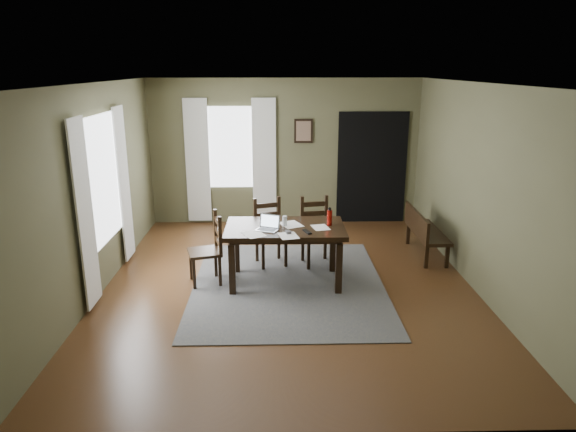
{
  "coord_description": "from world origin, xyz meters",
  "views": [
    {
      "loc": [
        -0.17,
        -6.53,
        2.9
      ],
      "look_at": [
        0.0,
        0.3,
        0.9
      ],
      "focal_mm": 32.0,
      "sensor_mm": 36.0,
      "label": 1
    }
  ],
  "objects_px": {
    "chair_end": "(208,250)",
    "water_bottle": "(330,217)",
    "chair_back_left": "(270,233)",
    "chair_back_right": "(316,232)",
    "dining_table": "(285,233)",
    "bench": "(423,229)",
    "laptop": "(268,226)"
  },
  "relations": [
    {
      "from": "chair_back_left",
      "to": "water_bottle",
      "type": "height_order",
      "value": "water_bottle"
    },
    {
      "from": "chair_back_left",
      "to": "chair_back_right",
      "type": "distance_m",
      "value": 0.7
    },
    {
      "from": "chair_back_left",
      "to": "chair_back_right",
      "type": "height_order",
      "value": "chair_back_right"
    },
    {
      "from": "chair_end",
      "to": "water_bottle",
      "type": "xyz_separation_m",
      "value": [
        1.66,
        0.03,
        0.44
      ]
    },
    {
      "from": "chair_end",
      "to": "laptop",
      "type": "xyz_separation_m",
      "value": [
        0.83,
        -0.15,
        0.38
      ]
    },
    {
      "from": "dining_table",
      "to": "bench",
      "type": "xyz_separation_m",
      "value": [
        2.2,
        1.02,
        -0.29
      ]
    },
    {
      "from": "chair_back_right",
      "to": "chair_end",
      "type": "bearing_deg",
      "value": -166.73
    },
    {
      "from": "dining_table",
      "to": "chair_back_left",
      "type": "height_order",
      "value": "chair_back_left"
    },
    {
      "from": "chair_back_left",
      "to": "water_bottle",
      "type": "distance_m",
      "value": 1.15
    },
    {
      "from": "chair_back_left",
      "to": "water_bottle",
      "type": "xyz_separation_m",
      "value": [
        0.82,
        -0.68,
        0.44
      ]
    },
    {
      "from": "dining_table",
      "to": "water_bottle",
      "type": "distance_m",
      "value": 0.64
    },
    {
      "from": "dining_table",
      "to": "bench",
      "type": "height_order",
      "value": "dining_table"
    },
    {
      "from": "chair_end",
      "to": "chair_back_left",
      "type": "relative_size",
      "value": 0.99
    },
    {
      "from": "chair_back_left",
      "to": "bench",
      "type": "bearing_deg",
      "value": -10.03
    },
    {
      "from": "chair_end",
      "to": "bench",
      "type": "xyz_separation_m",
      "value": [
        3.25,
        1.0,
        -0.06
      ]
    },
    {
      "from": "bench",
      "to": "laptop",
      "type": "relative_size",
      "value": 3.68
    },
    {
      "from": "bench",
      "to": "water_bottle",
      "type": "height_order",
      "value": "water_bottle"
    },
    {
      "from": "dining_table",
      "to": "chair_end",
      "type": "distance_m",
      "value": 1.08
    },
    {
      "from": "laptop",
      "to": "water_bottle",
      "type": "bearing_deg",
      "value": 34.36
    },
    {
      "from": "chair_end",
      "to": "laptop",
      "type": "distance_m",
      "value": 0.92
    },
    {
      "from": "chair_end",
      "to": "water_bottle",
      "type": "height_order",
      "value": "water_bottle"
    },
    {
      "from": "dining_table",
      "to": "chair_back_right",
      "type": "xyz_separation_m",
      "value": [
        0.48,
        0.71,
        -0.22
      ]
    },
    {
      "from": "dining_table",
      "to": "chair_end",
      "type": "height_order",
      "value": "chair_end"
    },
    {
      "from": "chair_back_left",
      "to": "chair_back_right",
      "type": "xyz_separation_m",
      "value": [
        0.7,
        -0.02,
        0.01
      ]
    },
    {
      "from": "laptop",
      "to": "chair_back_left",
      "type": "bearing_deg",
      "value": 111.84
    },
    {
      "from": "chair_back_right",
      "to": "water_bottle",
      "type": "distance_m",
      "value": 0.8
    },
    {
      "from": "dining_table",
      "to": "water_bottle",
      "type": "bearing_deg",
      "value": 4.32
    },
    {
      "from": "chair_end",
      "to": "water_bottle",
      "type": "relative_size",
      "value": 4.04
    },
    {
      "from": "chair_back_left",
      "to": "water_bottle",
      "type": "relative_size",
      "value": 4.06
    },
    {
      "from": "chair_back_right",
      "to": "water_bottle",
      "type": "height_order",
      "value": "water_bottle"
    },
    {
      "from": "chair_back_left",
      "to": "laptop",
      "type": "xyz_separation_m",
      "value": [
        -0.01,
        -0.86,
        0.38
      ]
    },
    {
      "from": "chair_end",
      "to": "chair_back_left",
      "type": "distance_m",
      "value": 1.1
    }
  ]
}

